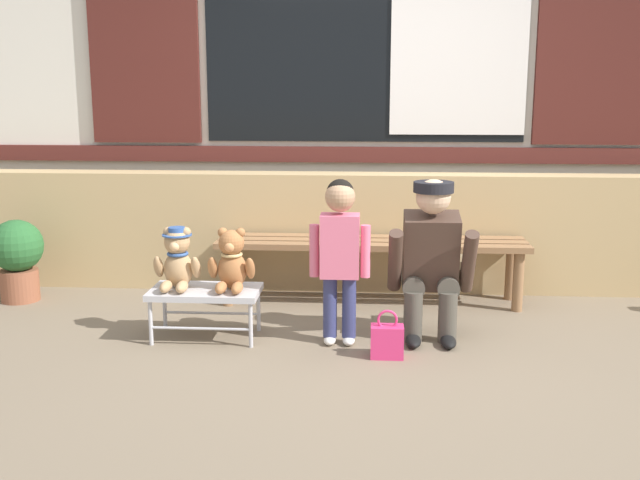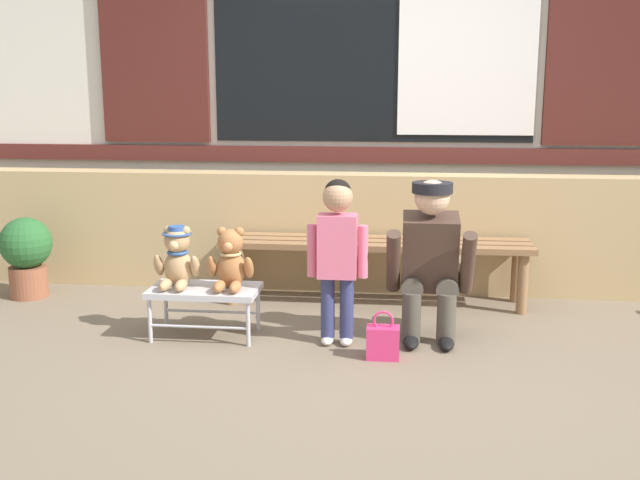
{
  "view_description": "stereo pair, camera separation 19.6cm",
  "coord_description": "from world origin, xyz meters",
  "px_view_note": "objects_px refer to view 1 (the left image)",
  "views": [
    {
      "loc": [
        0.05,
        -3.95,
        1.47
      ],
      "look_at": [
        -0.25,
        0.5,
        0.55
      ],
      "focal_mm": 42.12,
      "sensor_mm": 36.0,
      "label": 1
    },
    {
      "loc": [
        0.25,
        -3.93,
        1.47
      ],
      "look_at": [
        -0.25,
        0.5,
        0.55
      ],
      "focal_mm": 42.12,
      "sensor_mm": 36.0,
      "label": 2
    }
  ],
  "objects_px": {
    "wooden_bench_long": "(371,249)",
    "small_display_bench": "(205,294)",
    "teddy_bear_with_hat": "(177,260)",
    "child_standing": "(340,244)",
    "adult_crouching": "(432,258)",
    "handbag_on_ground": "(387,341)",
    "potted_plant": "(17,255)",
    "teddy_bear_plain": "(232,262)"
  },
  "relations": [
    {
      "from": "small_display_bench",
      "to": "adult_crouching",
      "type": "distance_m",
      "value": 1.35
    },
    {
      "from": "teddy_bear_plain",
      "to": "child_standing",
      "type": "relative_size",
      "value": 0.38
    },
    {
      "from": "teddy_bear_with_hat",
      "to": "child_standing",
      "type": "height_order",
      "value": "child_standing"
    },
    {
      "from": "small_display_bench",
      "to": "teddy_bear_plain",
      "type": "xyz_separation_m",
      "value": [
        0.16,
        0.0,
        0.2
      ]
    },
    {
      "from": "child_standing",
      "to": "potted_plant",
      "type": "relative_size",
      "value": 1.68
    },
    {
      "from": "adult_crouching",
      "to": "handbag_on_ground",
      "type": "bearing_deg",
      "value": -126.29
    },
    {
      "from": "wooden_bench_long",
      "to": "teddy_bear_with_hat",
      "type": "distance_m",
      "value": 1.39
    },
    {
      "from": "wooden_bench_long",
      "to": "adult_crouching",
      "type": "bearing_deg",
      "value": -63.45
    },
    {
      "from": "child_standing",
      "to": "adult_crouching",
      "type": "bearing_deg",
      "value": 15.55
    },
    {
      "from": "wooden_bench_long",
      "to": "teddy_bear_plain",
      "type": "distance_m",
      "value": 1.15
    },
    {
      "from": "teddy_bear_with_hat",
      "to": "potted_plant",
      "type": "height_order",
      "value": "teddy_bear_with_hat"
    },
    {
      "from": "wooden_bench_long",
      "to": "teddy_bear_plain",
      "type": "relative_size",
      "value": 5.78
    },
    {
      "from": "small_display_bench",
      "to": "child_standing",
      "type": "distance_m",
      "value": 0.86
    },
    {
      "from": "teddy_bear_plain",
      "to": "adult_crouching",
      "type": "bearing_deg",
      "value": 4.83
    },
    {
      "from": "adult_crouching",
      "to": "handbag_on_ground",
      "type": "distance_m",
      "value": 0.59
    },
    {
      "from": "small_display_bench",
      "to": "child_standing",
      "type": "bearing_deg",
      "value": -3.53
    },
    {
      "from": "handbag_on_ground",
      "to": "potted_plant",
      "type": "relative_size",
      "value": 0.48
    },
    {
      "from": "handbag_on_ground",
      "to": "teddy_bear_with_hat",
      "type": "bearing_deg",
      "value": 167.88
    },
    {
      "from": "wooden_bench_long",
      "to": "teddy_bear_plain",
      "type": "height_order",
      "value": "teddy_bear_plain"
    },
    {
      "from": "adult_crouching",
      "to": "small_display_bench",
      "type": "bearing_deg",
      "value": -175.69
    },
    {
      "from": "teddy_bear_with_hat",
      "to": "wooden_bench_long",
      "type": "bearing_deg",
      "value": 35.58
    },
    {
      "from": "teddy_bear_plain",
      "to": "handbag_on_ground",
      "type": "distance_m",
      "value": 1.01
    },
    {
      "from": "wooden_bench_long",
      "to": "small_display_bench",
      "type": "distance_m",
      "value": 1.27
    },
    {
      "from": "teddy_bear_plain",
      "to": "child_standing",
      "type": "distance_m",
      "value": 0.65
    },
    {
      "from": "handbag_on_ground",
      "to": "potted_plant",
      "type": "height_order",
      "value": "potted_plant"
    },
    {
      "from": "teddy_bear_with_hat",
      "to": "potted_plant",
      "type": "relative_size",
      "value": 0.64
    },
    {
      "from": "wooden_bench_long",
      "to": "small_display_bench",
      "type": "bearing_deg",
      "value": -140.12
    },
    {
      "from": "small_display_bench",
      "to": "teddy_bear_with_hat",
      "type": "height_order",
      "value": "teddy_bear_with_hat"
    },
    {
      "from": "teddy_bear_plain",
      "to": "child_standing",
      "type": "bearing_deg",
      "value": -4.55
    },
    {
      "from": "teddy_bear_plain",
      "to": "child_standing",
      "type": "height_order",
      "value": "child_standing"
    },
    {
      "from": "potted_plant",
      "to": "child_standing",
      "type": "bearing_deg",
      "value": -18.16
    },
    {
      "from": "teddy_bear_plain",
      "to": "potted_plant",
      "type": "bearing_deg",
      "value": 156.99
    },
    {
      "from": "teddy_bear_plain",
      "to": "adult_crouching",
      "type": "xyz_separation_m",
      "value": [
        1.17,
        0.1,
        0.02
      ]
    },
    {
      "from": "adult_crouching",
      "to": "teddy_bear_plain",
      "type": "bearing_deg",
      "value": -175.17
    },
    {
      "from": "small_display_bench",
      "to": "potted_plant",
      "type": "relative_size",
      "value": 1.12
    },
    {
      "from": "handbag_on_ground",
      "to": "teddy_bear_plain",
      "type": "bearing_deg",
      "value": 163.83
    },
    {
      "from": "child_standing",
      "to": "adult_crouching",
      "type": "relative_size",
      "value": 1.01
    },
    {
      "from": "wooden_bench_long",
      "to": "potted_plant",
      "type": "bearing_deg",
      "value": -177.16
    },
    {
      "from": "small_display_bench",
      "to": "teddy_bear_with_hat",
      "type": "relative_size",
      "value": 1.76
    },
    {
      "from": "wooden_bench_long",
      "to": "handbag_on_ground",
      "type": "xyz_separation_m",
      "value": [
        0.09,
        -1.07,
        -0.28
      ]
    },
    {
      "from": "teddy_bear_with_hat",
      "to": "adult_crouching",
      "type": "distance_m",
      "value": 1.49
    },
    {
      "from": "small_display_bench",
      "to": "adult_crouching",
      "type": "relative_size",
      "value": 0.67
    }
  ]
}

